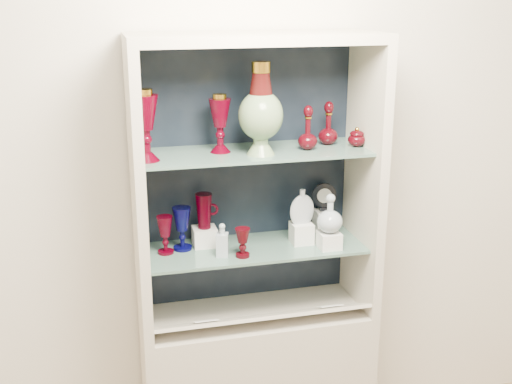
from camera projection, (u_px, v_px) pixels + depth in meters
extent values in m
cube|color=silver|center=(244.00, 156.00, 2.82)|extent=(3.50, 0.02, 2.80)
cube|color=black|center=(245.00, 174.00, 2.82)|extent=(0.98, 0.02, 1.15)
cube|color=beige|center=(138.00, 195.00, 2.53)|extent=(0.04, 0.40, 1.15)
cube|color=beige|center=(364.00, 178.00, 2.75)|extent=(0.04, 0.40, 1.15)
cube|color=beige|center=(256.00, 38.00, 2.46)|extent=(1.00, 0.40, 0.04)
cube|color=slate|center=(255.00, 248.00, 2.74)|extent=(0.92, 0.34, 0.01)
cube|color=slate|center=(255.00, 152.00, 2.62)|extent=(0.92, 0.34, 0.01)
cube|color=beige|center=(262.00, 317.00, 2.70)|extent=(0.92, 0.17, 0.09)
cube|color=white|center=(206.00, 321.00, 2.64)|extent=(0.10, 0.06, 0.03)
cube|color=white|center=(330.00, 306.00, 2.76)|extent=(0.10, 0.06, 0.03)
cube|color=silver|center=(205.00, 236.00, 2.74)|extent=(0.10, 0.10, 0.08)
cube|color=silver|center=(301.00, 233.00, 2.77)|extent=(0.09, 0.09, 0.09)
cube|color=silver|center=(329.00, 240.00, 2.72)|extent=(0.09, 0.09, 0.07)
cube|color=silver|center=(323.00, 221.00, 2.90)|extent=(0.08, 0.08, 0.10)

